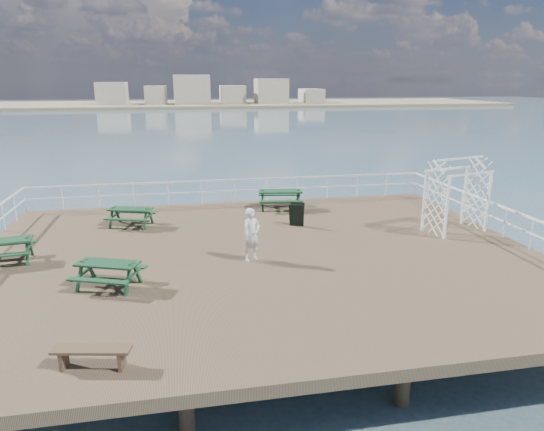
{
  "coord_description": "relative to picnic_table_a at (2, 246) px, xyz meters",
  "views": [
    {
      "loc": [
        -2.37,
        -14.59,
        5.41
      ],
      "look_at": [
        0.53,
        0.5,
        1.1
      ],
      "focal_mm": 32.0,
      "sensor_mm": 36.0,
      "label": 1
    }
  ],
  "objects": [
    {
      "name": "ground",
      "position": [
        7.8,
        -0.64,
        -0.68
      ],
      "size": [
        18.0,
        14.0,
        0.3
      ],
      "primitive_type": "cube",
      "color": "brown",
      "rests_on": "ground"
    },
    {
      "name": "sea_backdrop",
      "position": [
        20.34,
        133.43,
        -1.03
      ],
      "size": [
        300.0,
        300.0,
        9.2
      ],
      "color": "#425F6F",
      "rests_on": "ground"
    },
    {
      "name": "railing",
      "position": [
        7.73,
        1.93,
        0.34
      ],
      "size": [
        17.77,
        13.76,
        1.1
      ],
      "color": "silver",
      "rests_on": "ground"
    },
    {
      "name": "picnic_table_a",
      "position": [
        0.0,
        0.0,
        0.0
      ],
      "size": [
        1.84,
        1.55,
        0.83
      ],
      "rotation": [
        0.0,
        0.0,
        0.11
      ],
      "color": "#12331E",
      "rests_on": "ground"
    },
    {
      "name": "picnic_table_b",
      "position": [
        3.5,
        3.28,
        -0.02
      ],
      "size": [
        1.95,
        1.75,
        0.79
      ],
      "rotation": [
        0.0,
        0.0,
        -0.33
      ],
      "color": "#12331E",
      "rests_on": "ground"
    },
    {
      "name": "picnic_table_c",
      "position": [
        9.65,
        4.77,
        0.05
      ],
      "size": [
        2.06,
        1.76,
        0.91
      ],
      "rotation": [
        0.0,
        0.0,
        -0.15
      ],
      "color": "#12331E",
      "rests_on": "ground"
    },
    {
      "name": "picnic_table_d",
      "position": [
        3.4,
        -2.5,
        -0.01
      ],
      "size": [
        2.02,
        1.84,
        0.8
      ],
      "rotation": [
        0.0,
        0.0,
        -0.37
      ],
      "color": "#12331E",
      "rests_on": "ground"
    },
    {
      "name": "flat_bench_far",
      "position": [
        3.58,
        -6.44,
        -0.2
      ],
      "size": [
        1.55,
        0.65,
        0.43
      ],
      "rotation": [
        0.0,
        0.0,
        -0.2
      ],
      "color": "brown",
      "rests_on": "ground"
    },
    {
      "name": "trellis_arbor",
      "position": [
        15.3,
        0.38,
        0.69
      ],
      "size": [
        2.43,
        1.7,
        2.74
      ],
      "rotation": [
        0.0,
        0.0,
        0.26
      ],
      "color": "silver",
      "rests_on": "ground"
    },
    {
      "name": "sandwich_board",
      "position": [
        9.73,
        2.09,
        -0.09
      ],
      "size": [
        0.66,
        0.59,
        0.9
      ],
      "rotation": [
        0.0,
        0.0,
        -0.41
      ],
      "color": "black",
      "rests_on": "ground"
    },
    {
      "name": "person",
      "position": [
        7.49,
        -1.22,
        0.3
      ],
      "size": [
        0.72,
        0.62,
        1.66
      ],
      "primitive_type": "imported",
      "rotation": [
        0.0,
        0.0,
        0.45
      ],
      "color": "silver",
      "rests_on": "ground"
    }
  ]
}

